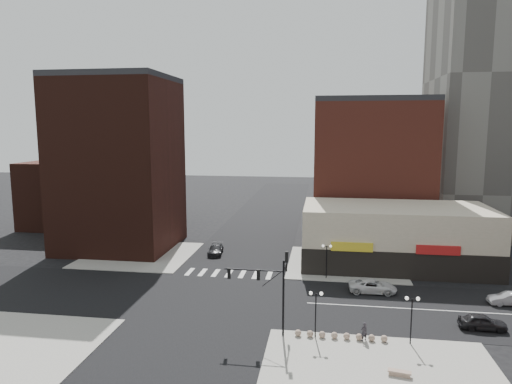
# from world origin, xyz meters

# --- Properties ---
(ground) EXTENTS (240.00, 240.00, 0.00)m
(ground) POSITION_xyz_m (0.00, 0.00, 0.00)
(ground) COLOR black
(ground) RESTS_ON ground
(road_ew) EXTENTS (200.00, 14.00, 0.02)m
(road_ew) POSITION_xyz_m (0.00, 0.00, 0.01)
(road_ew) COLOR black
(road_ew) RESTS_ON ground
(road_ns) EXTENTS (14.00, 200.00, 0.02)m
(road_ns) POSITION_xyz_m (0.00, 0.00, 0.01)
(road_ns) COLOR black
(road_ns) RESTS_ON ground
(sidewalk_nw) EXTENTS (15.00, 15.00, 0.12)m
(sidewalk_nw) POSITION_xyz_m (-14.50, 14.50, 0.06)
(sidewalk_nw) COLOR gray
(sidewalk_nw) RESTS_ON ground
(sidewalk_ne) EXTENTS (15.00, 15.00, 0.12)m
(sidewalk_ne) POSITION_xyz_m (14.50, 14.50, 0.06)
(sidewalk_ne) COLOR gray
(sidewalk_ne) RESTS_ON ground
(sidewalk_se) EXTENTS (18.00, 14.00, 0.12)m
(sidewalk_se) POSITION_xyz_m (16.00, -14.00, 0.06)
(sidewalk_se) COLOR gray
(sidewalk_se) RESTS_ON ground
(building_nw) EXTENTS (16.00, 15.00, 25.00)m
(building_nw) POSITION_xyz_m (-19.00, 18.50, 12.50)
(building_nw) COLOR #341710
(building_nw) RESTS_ON ground
(building_nw_low) EXTENTS (20.00, 18.00, 12.00)m
(building_nw_low) POSITION_xyz_m (-32.00, 34.00, 6.00)
(building_nw_low) COLOR #341710
(building_nw_low) RESTS_ON ground
(building_ne_midrise) EXTENTS (18.00, 15.00, 22.00)m
(building_ne_midrise) POSITION_xyz_m (19.00, 29.50, 11.00)
(building_ne_midrise) COLOR brown
(building_ne_midrise) RESTS_ON ground
(building_ne_row) EXTENTS (24.20, 12.20, 8.00)m
(building_ne_row) POSITION_xyz_m (21.00, 15.00, 3.30)
(building_ne_row) COLOR beige
(building_ne_row) RESTS_ON ground
(traffic_signal) EXTENTS (5.59, 3.09, 7.77)m
(traffic_signal) POSITION_xyz_m (7.24, -7.83, 4.96)
(traffic_signal) COLOR black
(traffic_signal) RESTS_ON ground
(street_lamp_se_a) EXTENTS (1.22, 0.32, 4.16)m
(street_lamp_se_a) POSITION_xyz_m (11.00, -8.00, 3.29)
(street_lamp_se_a) COLOR black
(street_lamp_se_a) RESTS_ON sidewalk_se
(street_lamp_se_b) EXTENTS (1.22, 0.32, 4.16)m
(street_lamp_se_b) POSITION_xyz_m (19.00, -8.00, 3.29)
(street_lamp_se_b) COLOR black
(street_lamp_se_b) RESTS_ON sidewalk_se
(street_lamp_ne) EXTENTS (1.22, 0.32, 4.16)m
(street_lamp_ne) POSITION_xyz_m (12.00, 8.00, 3.29)
(street_lamp_ne) COLOR black
(street_lamp_ne) RESTS_ON sidewalk_ne
(bollard_row) EXTENTS (7.92, 0.57, 0.57)m
(bollard_row) POSITION_xyz_m (13.18, -8.00, 0.41)
(bollard_row) COLOR gray
(bollard_row) RESTS_ON sidewalk_se
(white_suv) EXTENTS (5.28, 2.49, 1.46)m
(white_suv) POSITION_xyz_m (17.11, 4.17, 0.73)
(white_suv) COLOR silver
(white_suv) RESTS_ON ground
(dark_sedan_east) EXTENTS (4.18, 1.80, 1.41)m
(dark_sedan_east) POSITION_xyz_m (26.06, -3.92, 0.70)
(dark_sedan_east) COLOR black
(dark_sedan_east) RESTS_ON ground
(silver_sedan) EXTENTS (4.11, 1.76, 1.32)m
(silver_sedan) POSITION_xyz_m (30.70, 2.60, 0.66)
(silver_sedan) COLOR #9D9EA3
(silver_sedan) RESTS_ON ground
(dark_sedan_north) EXTENTS (2.52, 5.04, 1.41)m
(dark_sedan_north) POSITION_xyz_m (-3.83, 16.62, 0.70)
(dark_sedan_north) COLOR black
(dark_sedan_north) RESTS_ON ground
(pedestrian) EXTENTS (0.71, 0.64, 1.64)m
(pedestrian) POSITION_xyz_m (15.15, -8.00, 0.94)
(pedestrian) COLOR #29262B
(pedestrian) RESTS_ON sidewalk_se
(stone_bench) EXTENTS (1.75, 0.82, 0.39)m
(stone_bench) POSITION_xyz_m (17.28, -13.36, 0.33)
(stone_bench) COLOR tan
(stone_bench) RESTS_ON sidewalk_se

